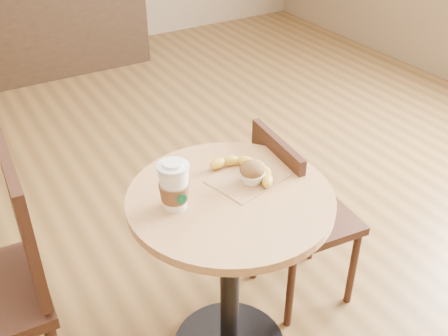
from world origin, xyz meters
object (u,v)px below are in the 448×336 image
at_px(banana, 245,171).
at_px(chair_right, 295,213).
at_px(coffee_cup, 174,187).
at_px(cafe_table, 230,250).
at_px(muffin, 252,172).

bearing_deg(banana, chair_right, -10.90).
height_order(coffee_cup, banana, coffee_cup).
bearing_deg(coffee_cup, banana, 4.82).
relative_size(cafe_table, banana, 3.17).
bearing_deg(chair_right, coffee_cup, 104.56).
bearing_deg(banana, coffee_cup, 164.24).
xyz_separation_m(cafe_table, banana, (0.10, 0.07, 0.25)).
relative_size(chair_right, banana, 3.42).
relative_size(cafe_table, muffin, 8.78).
distance_m(cafe_table, chair_right, 0.41).
bearing_deg(coffee_cup, cafe_table, -13.17).
relative_size(coffee_cup, banana, 0.68).
xyz_separation_m(chair_right, coffee_cup, (-0.56, -0.09, 0.38)).
bearing_deg(chair_right, cafe_table, 113.65).
xyz_separation_m(cafe_table, coffee_cup, (-0.18, 0.04, 0.30)).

